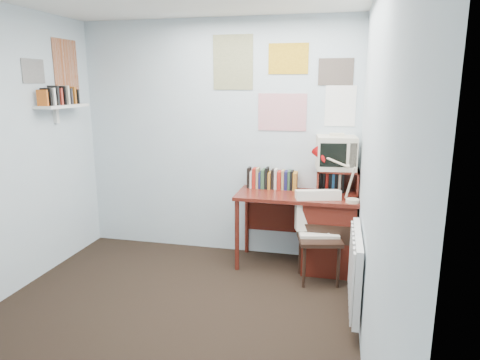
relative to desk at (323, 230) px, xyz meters
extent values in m
plane|color=black|center=(-1.17, -1.48, -0.41)|extent=(3.50, 3.50, 0.00)
cube|color=silver|center=(-1.17, 0.27, 0.84)|extent=(3.00, 0.02, 2.50)
cube|color=silver|center=(0.33, -1.48, 0.84)|extent=(0.02, 3.50, 2.50)
cube|color=#5D1E15|center=(-0.27, 0.00, 0.34)|extent=(1.20, 0.55, 0.03)
cube|color=#5D1E15|center=(0.06, 0.00, -0.04)|extent=(0.50, 0.50, 0.72)
cylinder|color=#5D1E15|center=(-0.83, -0.24, -0.04)|extent=(0.04, 0.04, 0.72)
cylinder|color=#5D1E15|center=(-0.83, 0.23, -0.04)|extent=(0.04, 0.04, 0.72)
cube|color=#5D1E15|center=(-0.52, 0.25, 0.01)|extent=(0.64, 0.02, 0.30)
cube|color=black|center=(-0.02, -0.30, 0.01)|extent=(0.50, 0.48, 0.83)
cube|color=red|center=(0.26, -0.19, 0.58)|extent=(0.31, 0.27, 0.44)
cube|color=#5D1E15|center=(0.12, 0.11, 0.48)|extent=(0.40, 0.30, 0.25)
cube|color=beige|center=(0.09, 0.13, 0.78)|extent=(0.41, 0.39, 0.36)
cube|color=#5D1E15|center=(-0.51, 0.18, 0.46)|extent=(0.60, 0.14, 0.22)
cube|color=white|center=(0.29, -0.93, 0.01)|extent=(0.09, 0.80, 0.60)
cube|color=white|center=(-2.57, -0.38, 1.21)|extent=(0.20, 0.62, 0.24)
cube|color=white|center=(-0.47, 0.26, 1.44)|extent=(1.20, 0.01, 0.90)
cube|color=white|center=(-2.67, -0.38, 1.59)|extent=(0.01, 0.70, 0.60)
camera|label=1|loc=(0.10, -4.15, 1.44)|focal=32.00mm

